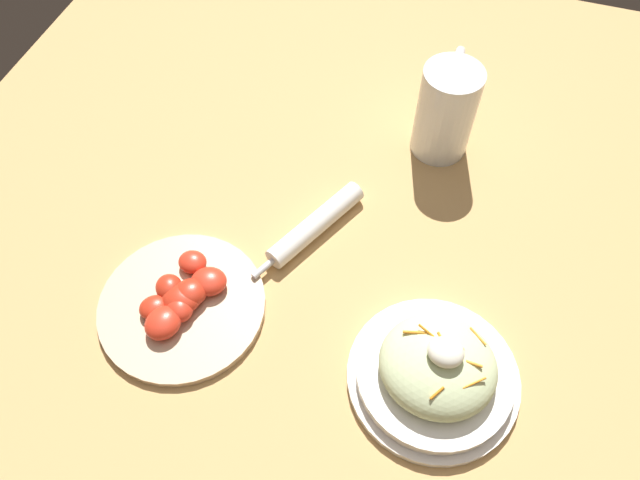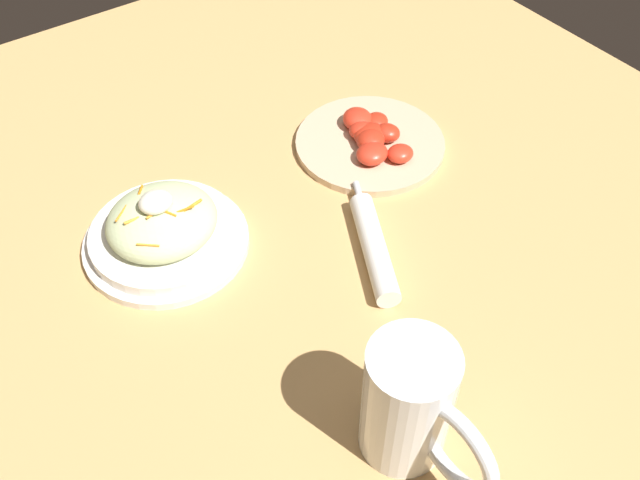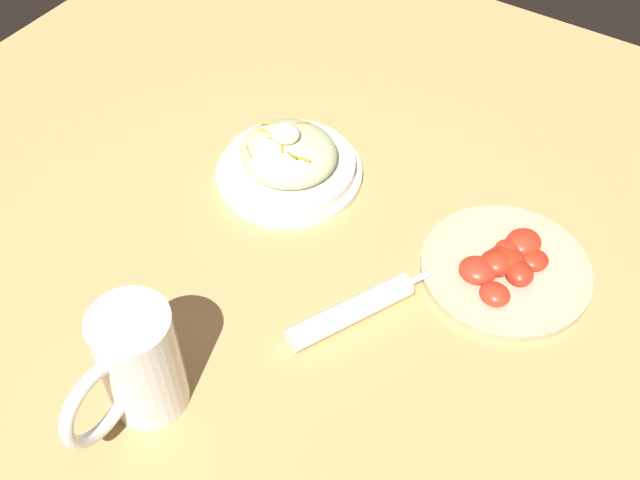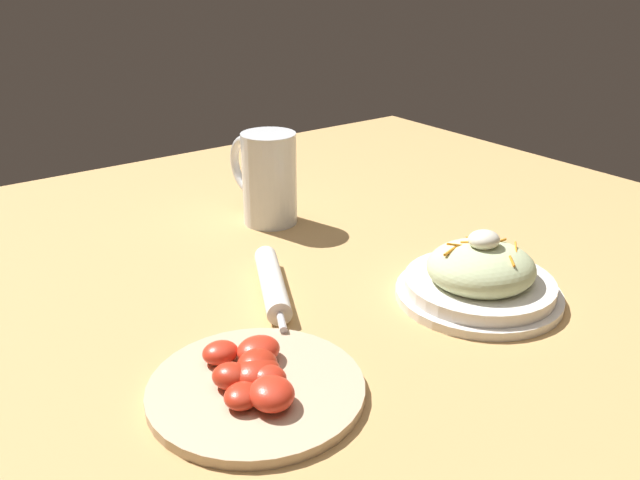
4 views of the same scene
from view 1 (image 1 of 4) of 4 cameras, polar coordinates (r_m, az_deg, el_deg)
The scene contains 5 objects.
ground_plane at distance 0.83m, azimuth 5.26°, elevation -3.35°, with size 1.43×1.43×0.00m, color tan.
salad_plate at distance 0.74m, azimuth 10.96°, elevation -12.05°, with size 0.21×0.21×0.09m.
beer_mug at distance 0.94m, azimuth 11.82°, elevation 11.69°, with size 0.09×0.16×0.15m.
napkin_roll at distance 0.85m, azimuth -0.47°, elevation 1.46°, with size 0.11×0.19×0.03m.
tomato_plate at distance 0.81m, azimuth -13.00°, elevation -5.78°, with size 0.22×0.22×0.04m.
Camera 1 is at (0.05, -0.42, 0.71)m, focal length 33.67 mm.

